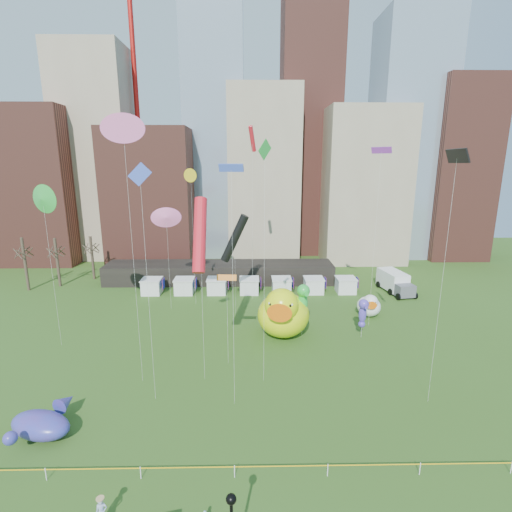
{
  "coord_description": "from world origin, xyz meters",
  "views": [
    {
      "loc": [
        0.99,
        -20.7,
        19.73
      ],
      "look_at": [
        1.58,
        11.01,
        12.0
      ],
      "focal_mm": 27.0,
      "sensor_mm": 36.0,
      "label": 1
    }
  ],
  "objects_px": {
    "seahorse_green": "(303,300)",
    "whale_inflatable": "(42,423)",
    "big_duck": "(283,313)",
    "box_truck": "(395,282)",
    "seahorse_purple": "(363,311)",
    "small_duck": "(369,305)",
    "woman": "(102,512)"
  },
  "relations": [
    {
      "from": "small_duck",
      "to": "woman",
      "type": "distance_m",
      "value": 38.15
    },
    {
      "from": "seahorse_purple",
      "to": "woman",
      "type": "xyz_separation_m",
      "value": [
        -21.21,
        -23.32,
        -2.39
      ]
    },
    {
      "from": "whale_inflatable",
      "to": "box_truck",
      "type": "distance_m",
      "value": 49.69
    },
    {
      "from": "woman",
      "to": "box_truck",
      "type": "bearing_deg",
      "value": 37.62
    },
    {
      "from": "big_duck",
      "to": "seahorse_purple",
      "type": "distance_m",
      "value": 9.1
    },
    {
      "from": "seahorse_purple",
      "to": "woman",
      "type": "distance_m",
      "value": 31.62
    },
    {
      "from": "seahorse_green",
      "to": "whale_inflatable",
      "type": "relative_size",
      "value": 1.03
    },
    {
      "from": "small_duck",
      "to": "box_truck",
      "type": "height_order",
      "value": "small_duck"
    },
    {
      "from": "small_duck",
      "to": "seahorse_purple",
      "type": "height_order",
      "value": "seahorse_purple"
    },
    {
      "from": "small_duck",
      "to": "seahorse_purple",
      "type": "distance_m",
      "value": 7.14
    },
    {
      "from": "seahorse_purple",
      "to": "seahorse_green",
      "type": "bearing_deg",
      "value": 170.97
    },
    {
      "from": "box_truck",
      "to": "whale_inflatable",
      "type": "bearing_deg",
      "value": -149.42
    },
    {
      "from": "small_duck",
      "to": "woman",
      "type": "bearing_deg",
      "value": -118.94
    },
    {
      "from": "big_duck",
      "to": "whale_inflatable",
      "type": "bearing_deg",
      "value": -128.55
    },
    {
      "from": "small_duck",
      "to": "seahorse_purple",
      "type": "relative_size",
      "value": 0.95
    },
    {
      "from": "seahorse_green",
      "to": "woman",
      "type": "height_order",
      "value": "seahorse_green"
    },
    {
      "from": "whale_inflatable",
      "to": "box_truck",
      "type": "height_order",
      "value": "box_truck"
    },
    {
      "from": "seahorse_green",
      "to": "box_truck",
      "type": "relative_size",
      "value": 0.82
    },
    {
      "from": "small_duck",
      "to": "box_truck",
      "type": "bearing_deg",
      "value": 64.41
    },
    {
      "from": "seahorse_green",
      "to": "woman",
      "type": "xyz_separation_m",
      "value": [
        -14.4,
        -23.98,
        -3.58
      ]
    },
    {
      "from": "small_duck",
      "to": "seahorse_green",
      "type": "distance_m",
      "value": 11.53
    },
    {
      "from": "seahorse_purple",
      "to": "woman",
      "type": "height_order",
      "value": "seahorse_purple"
    },
    {
      "from": "big_duck",
      "to": "box_truck",
      "type": "bearing_deg",
      "value": 50.51
    },
    {
      "from": "big_duck",
      "to": "seahorse_green",
      "type": "bearing_deg",
      "value": 13.22
    },
    {
      "from": "seahorse_purple",
      "to": "box_truck",
      "type": "relative_size",
      "value": 0.61
    },
    {
      "from": "small_duck",
      "to": "whale_inflatable",
      "type": "relative_size",
      "value": 0.73
    },
    {
      "from": "box_truck",
      "to": "seahorse_purple",
      "type": "bearing_deg",
      "value": -130.61
    },
    {
      "from": "seahorse_green",
      "to": "whale_inflatable",
      "type": "height_order",
      "value": "seahorse_green"
    },
    {
      "from": "small_duck",
      "to": "whale_inflatable",
      "type": "bearing_deg",
      "value": -134.51
    },
    {
      "from": "big_duck",
      "to": "box_truck",
      "type": "relative_size",
      "value": 1.15
    },
    {
      "from": "big_duck",
      "to": "whale_inflatable",
      "type": "height_order",
      "value": "big_duck"
    },
    {
      "from": "woman",
      "to": "whale_inflatable",
      "type": "bearing_deg",
      "value": 119.32
    }
  ]
}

